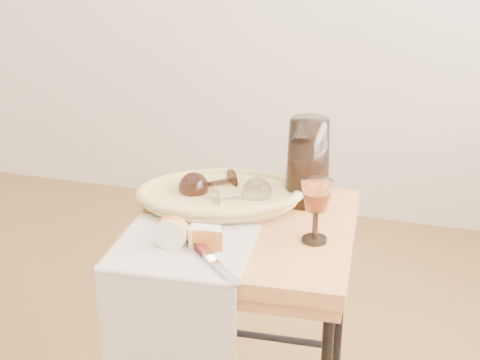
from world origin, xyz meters
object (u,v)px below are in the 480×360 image
(goblet_lying_a, at_px, (210,184))
(tea_towel, at_px, (184,246))
(goblet_lying_b, at_px, (240,194))
(apple_half, at_px, (172,231))
(side_table, at_px, (242,340))
(table_knife, at_px, (211,257))
(wine_goblet, at_px, (316,211))
(pitcher, at_px, (308,161))
(bread_basket, at_px, (221,198))

(goblet_lying_a, bearing_deg, tea_towel, 51.11)
(goblet_lying_b, distance_m, apple_half, 0.23)
(side_table, bearing_deg, table_knife, -93.12)
(side_table, xyz_separation_m, wine_goblet, (0.18, -0.04, 0.40))
(pitcher, xyz_separation_m, apple_half, (-0.23, -0.32, -0.07))
(side_table, relative_size, table_knife, 3.02)
(pitcher, relative_size, wine_goblet, 1.77)
(wine_goblet, bearing_deg, apple_half, -157.80)
(side_table, distance_m, bread_basket, 0.37)
(bread_basket, relative_size, wine_goblet, 2.50)
(side_table, height_order, goblet_lying_b, goblet_lying_b)
(goblet_lying_b, relative_size, apple_half, 1.54)
(pitcher, bearing_deg, tea_towel, -137.01)
(side_table, relative_size, pitcher, 2.55)
(pitcher, bearing_deg, table_knife, -122.97)
(apple_half, bearing_deg, goblet_lying_b, 63.44)
(goblet_lying_a, relative_size, goblet_lying_b, 1.03)
(goblet_lying_b, bearing_deg, bread_basket, 122.67)
(side_table, bearing_deg, wine_goblet, -11.32)
(tea_towel, xyz_separation_m, goblet_lying_a, (-0.02, 0.24, 0.05))
(side_table, height_order, apple_half, apple_half)
(tea_towel, bearing_deg, table_knife, -35.67)
(side_table, relative_size, goblet_lying_b, 5.51)
(side_table, height_order, tea_towel, tea_towel)
(table_knife, bearing_deg, pitcher, 114.56)
(side_table, relative_size, bread_basket, 1.80)
(wine_goblet, relative_size, apple_half, 1.88)
(side_table, distance_m, tea_towel, 0.37)
(goblet_lying_b, distance_m, wine_goblet, 0.22)
(goblet_lying_a, xyz_separation_m, wine_goblet, (0.29, -0.13, 0.02))
(side_table, xyz_separation_m, goblet_lying_a, (-0.11, 0.10, 0.38))
(goblet_lying_a, height_order, table_knife, goblet_lying_a)
(goblet_lying_a, height_order, wine_goblet, wine_goblet)
(goblet_lying_b, xyz_separation_m, table_knife, (0.01, -0.25, -0.03))
(tea_towel, relative_size, wine_goblet, 2.03)
(side_table, height_order, pitcher, pitcher)
(wine_goblet, distance_m, table_knife, 0.25)
(goblet_lying_a, distance_m, apple_half, 0.25)
(side_table, xyz_separation_m, table_knife, (-0.01, -0.20, 0.34))
(side_table, height_order, bread_basket, bread_basket)
(goblet_lying_b, height_order, wine_goblet, wine_goblet)
(wine_goblet, xyz_separation_m, apple_half, (-0.29, -0.12, -0.03))
(side_table, relative_size, wine_goblet, 4.51)
(bread_basket, bearing_deg, tea_towel, -112.87)
(bread_basket, distance_m, goblet_lying_a, 0.05)
(side_table, xyz_separation_m, tea_towel, (-0.09, -0.15, 0.33))
(pitcher, distance_m, wine_goblet, 0.21)
(side_table, relative_size, goblet_lying_a, 5.36)
(goblet_lying_a, bearing_deg, goblet_lying_b, 112.60)
(wine_goblet, bearing_deg, bread_basket, 155.91)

